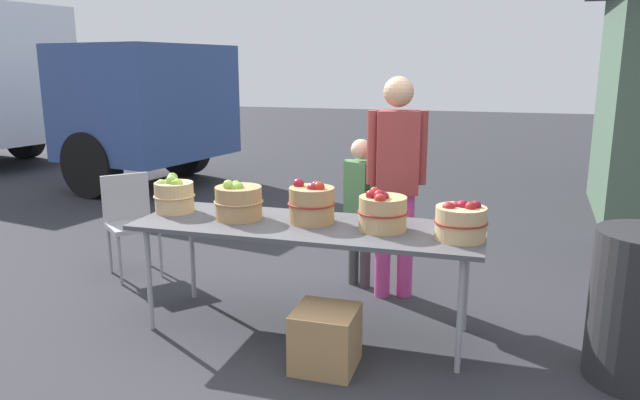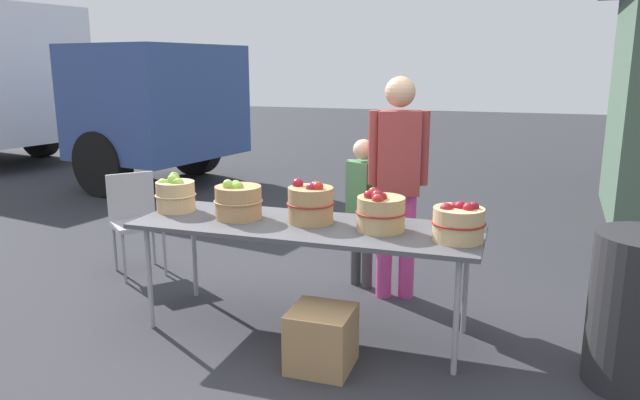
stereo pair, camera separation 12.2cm
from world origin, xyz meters
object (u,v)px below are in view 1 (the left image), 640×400
object	(u,v)px
market_table	(307,230)
apple_basket_red_2	(461,222)
vendor_adult	(396,171)
produce_crate	(326,338)
apple_basket_green_0	(174,195)
child_customer	(360,201)
apple_basket_red_1	(382,212)
apple_basket_green_1	(238,202)
folding_chair	(130,216)
apple_basket_red_0	(312,204)

from	to	relation	value
market_table	apple_basket_red_2	world-z (taller)	apple_basket_red_2
vendor_adult	produce_crate	distance (m)	1.50
apple_basket_green_0	child_customer	distance (m)	1.46
apple_basket_red_1	produce_crate	size ratio (longest dim) A/B	0.88
child_customer	apple_basket_red_2	bearing A→B (deg)	157.66
apple_basket_red_1	child_customer	distance (m)	0.99
apple_basket_green_1	folding_chair	distance (m)	1.51
apple_basket_green_1	vendor_adult	size ratio (longest dim) A/B	0.20
apple_basket_green_0	apple_basket_red_2	world-z (taller)	apple_basket_green_0
folding_chair	apple_basket_red_1	bearing A→B (deg)	-64.79
folding_chair	apple_basket_red_0	bearing A→B (deg)	-67.29
apple_basket_green_0	apple_basket_red_0	size ratio (longest dim) A/B	0.91
apple_basket_green_1	produce_crate	world-z (taller)	apple_basket_green_1
apple_basket_red_2	vendor_adult	bearing A→B (deg)	122.48
market_table	folding_chair	xyz separation A→B (m)	(-1.81, 0.66, -0.20)
produce_crate	folding_chair	bearing A→B (deg)	151.60
apple_basket_green_1	apple_basket_red_0	world-z (taller)	apple_basket_red_0
vendor_adult	folding_chair	distance (m)	2.32
child_customer	produce_crate	xyz separation A→B (m)	(0.11, -1.39, -0.53)
market_table	child_customer	world-z (taller)	child_customer
apple_basket_red_0	market_table	bearing A→B (deg)	-103.89
folding_chair	produce_crate	size ratio (longest dim) A/B	2.34
child_customer	produce_crate	world-z (taller)	child_customer
vendor_adult	apple_basket_green_1	bearing A→B (deg)	24.46
apple_basket_red_2	market_table	bearing A→B (deg)	176.52
folding_chair	child_customer	bearing A→B (deg)	-41.35
apple_basket_red_2	vendor_adult	world-z (taller)	vendor_adult
market_table	child_customer	bearing A→B (deg)	80.85
market_table	apple_basket_green_1	xyz separation A→B (m)	(-0.49, 0.01, 0.16)
apple_basket_green_1	market_table	bearing A→B (deg)	-0.76
apple_basket_red_1	folding_chair	size ratio (longest dim) A/B	0.38
apple_basket_red_1	apple_basket_red_2	xyz separation A→B (m)	(0.49, -0.07, -0.01)
market_table	apple_basket_green_0	bearing A→B (deg)	177.03
apple_basket_red_1	market_table	bearing A→B (deg)	-178.88
apple_basket_green_1	vendor_adult	distance (m)	1.23
apple_basket_red_2	child_customer	size ratio (longest dim) A/B	0.27
apple_basket_green_1	apple_basket_red_0	xyz separation A→B (m)	(0.51, 0.05, 0.01)
apple_basket_red_2	vendor_adult	size ratio (longest dim) A/B	0.19
market_table	apple_basket_red_0	distance (m)	0.18
apple_basket_red_1	apple_basket_red_2	distance (m)	0.50
apple_basket_red_2	child_customer	xyz separation A→B (m)	(-0.84, 0.99, -0.15)
apple_basket_red_0	folding_chair	size ratio (longest dim) A/B	0.37
apple_basket_red_1	vendor_adult	size ratio (longest dim) A/B	0.19
market_table	apple_basket_red_0	xyz separation A→B (m)	(0.01, 0.06, 0.17)
apple_basket_red_2	apple_basket_green_0	bearing A→B (deg)	176.78
apple_basket_green_0	apple_basket_red_2	distance (m)	2.01
market_table	apple_basket_red_2	bearing A→B (deg)	-3.48
apple_basket_red_0	produce_crate	world-z (taller)	apple_basket_red_0
apple_basket_green_0	produce_crate	world-z (taller)	apple_basket_green_0
produce_crate	market_table	bearing A→B (deg)	119.67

